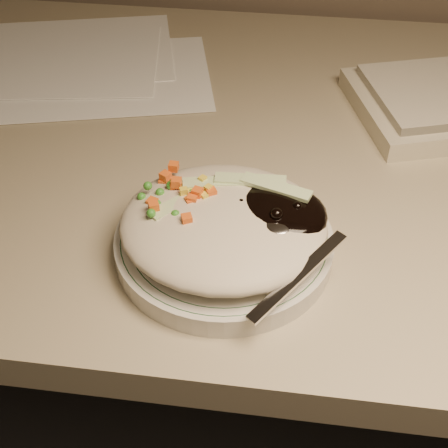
# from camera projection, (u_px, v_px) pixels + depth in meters

# --- Properties ---
(desk) EXTENTS (1.40, 0.70, 0.74)m
(desk) POSITION_uv_depth(u_px,v_px,m) (313.00, 258.00, 0.88)
(desk) COLOR gray
(desk) RESTS_ON ground
(plate) EXTENTS (0.21, 0.21, 0.02)m
(plate) POSITION_uv_depth(u_px,v_px,m) (224.00, 244.00, 0.60)
(plate) COLOR silver
(plate) RESTS_ON desk
(plate_rim) EXTENTS (0.20, 0.20, 0.00)m
(plate_rim) POSITION_uv_depth(u_px,v_px,m) (224.00, 236.00, 0.59)
(plate_rim) COLOR #144723
(plate_rim) RESTS_ON plate
(meal) EXTENTS (0.21, 0.19, 0.05)m
(meal) POSITION_uv_depth(u_px,v_px,m) (229.00, 220.00, 0.57)
(meal) COLOR #B6AC93
(meal) RESTS_ON plate
(papers) EXTENTS (0.43, 0.36, 0.00)m
(papers) POSITION_uv_depth(u_px,v_px,m) (66.00, 65.00, 0.88)
(papers) COLOR white
(papers) RESTS_ON desk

